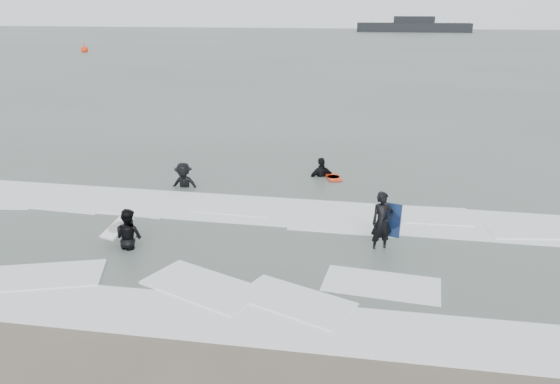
% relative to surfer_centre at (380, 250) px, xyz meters
% --- Properties ---
extents(ground, '(320.00, 320.00, 0.00)m').
position_rel_surfer_centre_xyz_m(ground, '(-3.13, -3.67, 0.00)').
color(ground, brown).
rests_on(ground, ground).
extents(sea, '(320.00, 320.00, 0.00)m').
position_rel_surfer_centre_xyz_m(sea, '(-3.13, 76.33, 0.06)').
color(sea, '#47544C').
rests_on(sea, ground).
extents(surfer_centre, '(0.76, 0.65, 1.76)m').
position_rel_surfer_centre_xyz_m(surfer_centre, '(0.00, 0.00, 0.00)').
color(surfer_centre, black).
rests_on(surfer_centre, ground).
extents(surfer_wading, '(1.01, 0.88, 1.75)m').
position_rel_surfer_centre_xyz_m(surfer_wading, '(-7.01, -1.17, 0.00)').
color(surfer_wading, black).
rests_on(surfer_wading, ground).
extents(surfer_breaker, '(1.22, 0.72, 1.86)m').
position_rel_surfer_centre_xyz_m(surfer_breaker, '(-7.34, 4.20, 0.00)').
color(surfer_breaker, black).
rests_on(surfer_breaker, ground).
extents(surfer_right_near, '(1.24, 0.92, 1.96)m').
position_rel_surfer_centre_xyz_m(surfer_right_near, '(-2.41, 6.61, 0.00)').
color(surfer_right_near, black).
rests_on(surfer_right_near, ground).
extents(surf_foam, '(30.03, 9.06, 0.09)m').
position_rel_surfer_centre_xyz_m(surf_foam, '(-3.13, 0.03, 0.04)').
color(surf_foam, white).
rests_on(surf_foam, ground).
extents(bodyboards, '(8.32, 8.42, 1.25)m').
position_rel_surfer_centre_xyz_m(bodyboards, '(-3.06, 1.86, 0.50)').
color(bodyboards, '#0D1C3E').
rests_on(bodyboards, ground).
extents(buoy, '(1.00, 1.00, 1.65)m').
position_rel_surfer_centre_xyz_m(buoy, '(-43.68, 61.58, 0.42)').
color(buoy, red).
rests_on(buoy, ground).
extents(vessel_horizon, '(28.79, 5.14, 3.91)m').
position_rel_surfer_centre_xyz_m(vessel_horizon, '(6.67, 136.87, 1.45)').
color(vessel_horizon, black).
rests_on(vessel_horizon, ground).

